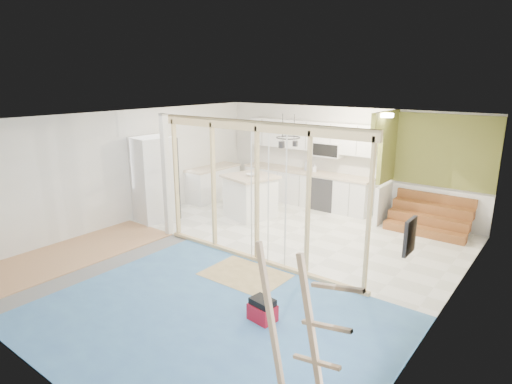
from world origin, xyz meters
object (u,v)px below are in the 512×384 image
Objects in this scene: island at (250,197)px; ladder at (301,357)px; fridge at (153,179)px; toolbox at (262,311)px.

ladder reaches higher than island.
island is at bearing 52.14° from fridge.
fridge is 2.34m from island.
fridge is at bearing -124.08° from island.
toolbox is at bearing 138.69° from ladder.
fridge reaches higher than toolbox.
island is at bearing 137.80° from toolbox.
toolbox is at bearing -35.42° from island.
fridge is at bearing 154.01° from ladder.
island is at bearing 135.29° from ladder.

